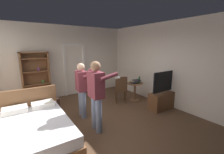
# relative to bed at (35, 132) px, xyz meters

# --- Properties ---
(ground_plane) EXTENTS (6.16, 6.16, 0.00)m
(ground_plane) POSITION_rel_bed_xyz_m (1.64, 0.09, -0.30)
(ground_plane) COLOR brown
(wall_back) EXTENTS (5.30, 0.12, 2.86)m
(wall_back) POSITION_rel_bed_xyz_m (1.64, 2.95, 1.13)
(wall_back) COLOR silver
(wall_back) RESTS_ON ground_plane
(wall_right) EXTENTS (0.12, 5.84, 2.86)m
(wall_right) POSITION_rel_bed_xyz_m (4.23, 0.09, 1.13)
(wall_right) COLOR silver
(wall_right) RESTS_ON ground_plane
(doorway_frame) EXTENTS (0.93, 0.08, 2.13)m
(doorway_frame) POSITION_rel_bed_xyz_m (1.95, 2.87, 0.92)
(doorway_frame) COLOR white
(doorway_frame) RESTS_ON ground_plane
(bed) EXTENTS (1.34, 2.04, 1.02)m
(bed) POSITION_rel_bed_xyz_m (0.00, 0.00, 0.00)
(bed) COLOR brown
(bed) RESTS_ON ground_plane
(bookshelf) EXTENTS (0.93, 0.32, 1.86)m
(bookshelf) POSITION_rel_bed_xyz_m (0.43, 2.73, 0.70)
(bookshelf) COLOR brown
(bookshelf) RESTS_ON ground_plane
(tv_flatscreen) EXTENTS (1.13, 0.40, 1.26)m
(tv_flatscreen) POSITION_rel_bed_xyz_m (3.87, -0.23, 0.07)
(tv_flatscreen) COLOR brown
(tv_flatscreen) RESTS_ON ground_plane
(side_table) EXTENTS (0.60, 0.60, 0.70)m
(side_table) POSITION_rel_bed_xyz_m (3.50, 0.82, 0.17)
(side_table) COLOR brown
(side_table) RESTS_ON ground_plane
(laptop) EXTENTS (0.32, 0.33, 0.15)m
(laptop) POSITION_rel_bed_xyz_m (3.47, 0.77, 0.45)
(laptop) COLOR black
(laptop) RESTS_ON side_table
(bottle_on_table) EXTENTS (0.06, 0.06, 0.27)m
(bottle_on_table) POSITION_rel_bed_xyz_m (3.64, 0.74, 0.51)
(bottle_on_table) COLOR #1E5326
(bottle_on_table) RESTS_ON side_table
(wooden_chair) EXTENTS (0.58, 0.58, 0.99)m
(wooden_chair) POSITION_rel_bed_xyz_m (2.95, 0.95, 0.24)
(wooden_chair) COLOR #4C331E
(wooden_chair) RESTS_ON ground_plane
(person_blue_shirt) EXTENTS (0.62, 0.58, 1.72)m
(person_blue_shirt) POSITION_rel_bed_xyz_m (1.35, -0.19, 0.69)
(person_blue_shirt) COLOR slate
(person_blue_shirt) RESTS_ON ground_plane
(person_striped_shirt) EXTENTS (0.66, 0.59, 1.59)m
(person_striped_shirt) POSITION_rel_bed_xyz_m (1.36, 0.70, 0.60)
(person_striped_shirt) COLOR slate
(person_striped_shirt) RESTS_ON ground_plane
(suitcase_dark) EXTENTS (0.56, 0.38, 0.35)m
(suitcase_dark) POSITION_rel_bed_xyz_m (0.65, 1.72, -0.13)
(suitcase_dark) COLOR black
(suitcase_dark) RESTS_ON ground_plane
(suitcase_small) EXTENTS (0.63, 0.42, 0.45)m
(suitcase_small) POSITION_rel_bed_xyz_m (0.38, 1.83, -0.08)
(suitcase_small) COLOR #4C1919
(suitcase_small) RESTS_ON ground_plane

